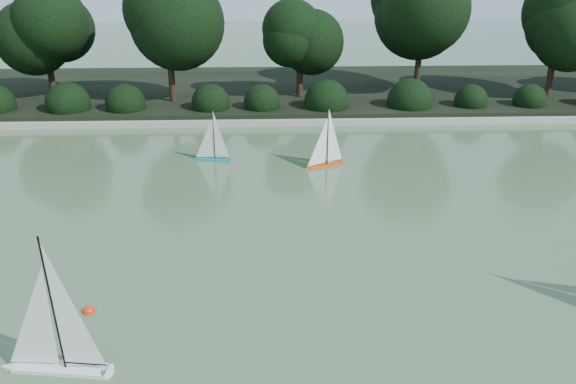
{
  "coord_description": "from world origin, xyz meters",
  "views": [
    {
      "loc": [
        -0.09,
        -6.62,
        4.33
      ],
      "look_at": [
        0.26,
        2.23,
        0.7
      ],
      "focal_mm": 35.0,
      "sensor_mm": 36.0,
      "label": 1
    }
  ],
  "objects_px": {
    "sailboat_orange": "(323,157)",
    "sailboat_teal": "(210,151)",
    "sailboat_white_a": "(49,349)",
    "race_buoy": "(89,312)"
  },
  "relations": [
    {
      "from": "sailboat_orange",
      "to": "sailboat_teal",
      "type": "xyz_separation_m",
      "value": [
        -2.6,
        0.57,
        -0.02
      ]
    },
    {
      "from": "sailboat_white_a",
      "to": "race_buoy",
      "type": "xyz_separation_m",
      "value": [
        0.08,
        1.15,
        -0.29
      ]
    },
    {
      "from": "sailboat_white_a",
      "to": "race_buoy",
      "type": "height_order",
      "value": "sailboat_white_a"
    },
    {
      "from": "sailboat_teal",
      "to": "sailboat_white_a",
      "type": "bearing_deg",
      "value": -98.99
    },
    {
      "from": "sailboat_teal",
      "to": "race_buoy",
      "type": "height_order",
      "value": "sailboat_teal"
    },
    {
      "from": "sailboat_white_a",
      "to": "sailboat_orange",
      "type": "distance_m",
      "value": 7.75
    },
    {
      "from": "race_buoy",
      "to": "sailboat_white_a",
      "type": "bearing_deg",
      "value": -93.75
    },
    {
      "from": "sailboat_white_a",
      "to": "sailboat_orange",
      "type": "height_order",
      "value": "sailboat_white_a"
    },
    {
      "from": "sailboat_teal",
      "to": "race_buoy",
      "type": "xyz_separation_m",
      "value": [
        -1.09,
        -6.19,
        -0.21
      ]
    },
    {
      "from": "sailboat_teal",
      "to": "sailboat_orange",
      "type": "bearing_deg",
      "value": -12.45
    }
  ]
}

